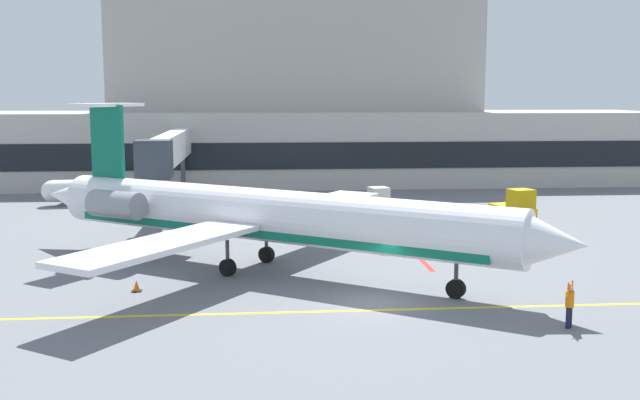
{
  "coord_description": "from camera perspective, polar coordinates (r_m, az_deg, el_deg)",
  "views": [
    {
      "loc": [
        -5.25,
        -32.67,
        9.46
      ],
      "look_at": [
        -1.4,
        12.45,
        3.0
      ],
      "focal_mm": 41.91,
      "sensor_mm": 36.0,
      "label": 1
    }
  ],
  "objects": [
    {
      "name": "ground",
      "position": [
        34.43,
        4.12,
        -7.94
      ],
      "size": [
        120.0,
        120.0,
        0.11
      ],
      "color": "slate"
    },
    {
      "name": "terminal_building",
      "position": [
        81.3,
        -1.72,
        6.69
      ],
      "size": [
        76.63,
        15.88,
        19.82
      ],
      "color": "#B7B2A8",
      "rests_on": "ground"
    },
    {
      "name": "jet_bridge_west",
      "position": [
        61.31,
        -11.41,
        3.77
      ],
      "size": [
        2.4,
        22.33,
        6.35
      ],
      "color": "silver",
      "rests_on": "ground"
    },
    {
      "name": "regional_jet",
      "position": [
        39.94,
        -4.6,
        -1.16
      ],
      "size": [
        28.67,
        22.86,
        8.9
      ],
      "color": "white",
      "rests_on": "ground"
    },
    {
      "name": "baggage_tug",
      "position": [
        60.73,
        4.72,
        -0.04
      ],
      "size": [
        2.62,
        3.97,
        1.88
      ],
      "color": "silver",
      "rests_on": "ground"
    },
    {
      "name": "pushback_tractor",
      "position": [
        58.71,
        14.74,
        -0.38
      ],
      "size": [
        2.97,
        4.1,
        2.34
      ],
      "color": "#E5B20C",
      "rests_on": "ground"
    },
    {
      "name": "fuel_tank",
      "position": [
        67.03,
        -17.25,
        0.72
      ],
      "size": [
        7.68,
        2.71,
        2.2
      ],
      "color": "white",
      "rests_on": "ground"
    },
    {
      "name": "marshaller",
      "position": [
        32.21,
        18.51,
        -7.56
      ],
      "size": [
        0.64,
        0.66,
        1.95
      ],
      "color": "#191E33",
      "rests_on": "ground"
    },
    {
      "name": "safety_cone_alpha",
      "position": [
        49.24,
        -4.06,
        -2.68
      ],
      "size": [
        0.47,
        0.47,
        0.55
      ],
      "color": "orange",
      "rests_on": "ground"
    },
    {
      "name": "safety_cone_bravo",
      "position": [
        44.53,
        4.89,
        -3.85
      ],
      "size": [
        0.47,
        0.47,
        0.55
      ],
      "color": "orange",
      "rests_on": "ground"
    },
    {
      "name": "safety_cone_charlie",
      "position": [
        44.89,
        10.18,
        -3.85
      ],
      "size": [
        0.47,
        0.47,
        0.55
      ],
      "color": "orange",
      "rests_on": "ground"
    },
    {
      "name": "safety_cone_delta",
      "position": [
        37.3,
        -13.83,
        -6.42
      ],
      "size": [
        0.47,
        0.47,
        0.55
      ],
      "color": "orange",
      "rests_on": "ground"
    }
  ]
}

